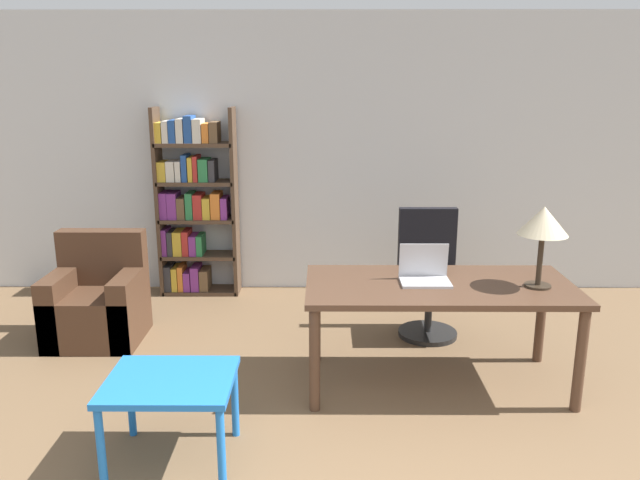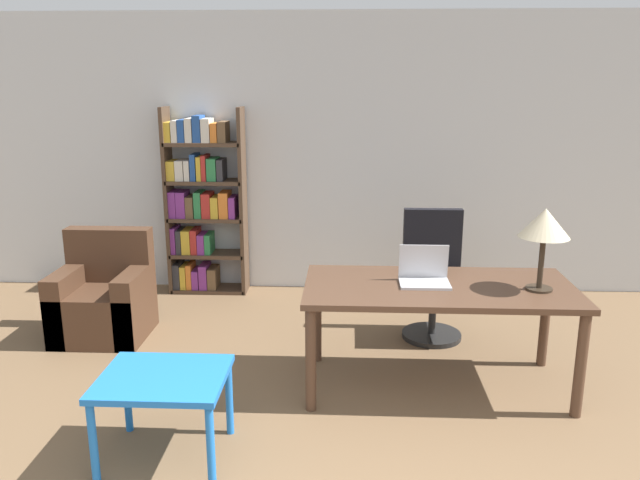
% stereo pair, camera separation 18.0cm
% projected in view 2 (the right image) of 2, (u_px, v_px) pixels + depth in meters
% --- Properties ---
extents(wall_back, '(8.00, 0.06, 2.70)m').
position_uv_depth(wall_back, '(343.00, 156.00, 6.10)').
color(wall_back, silver).
rests_on(wall_back, ground_plane).
extents(desk, '(1.80, 0.86, 0.74)m').
position_uv_depth(desk, '(439.00, 297.00, 4.19)').
color(desk, '#4C3323').
rests_on(desk, ground_plane).
extents(laptop, '(0.33, 0.24, 0.25)m').
position_uv_depth(laptop, '(424.00, 275.00, 4.20)').
color(laptop, '#B2B2B7').
rests_on(laptop, desk).
extents(table_lamp, '(0.32, 0.32, 0.54)m').
position_uv_depth(table_lamp, '(545.00, 225.00, 3.97)').
color(table_lamp, '#2D2319').
rests_on(table_lamp, desk).
extents(office_chair, '(0.51, 0.51, 1.04)m').
position_uv_depth(office_chair, '(433.00, 279.00, 5.12)').
color(office_chair, black).
rests_on(office_chair, ground_plane).
extents(side_table_blue, '(0.69, 0.58, 0.50)m').
position_uv_depth(side_table_blue, '(163.00, 387.00, 3.43)').
color(side_table_blue, blue).
rests_on(side_table_blue, ground_plane).
extents(armchair, '(0.71, 0.64, 0.87)m').
position_uv_depth(armchair, '(104.00, 301.00, 5.15)').
color(armchair, '#472D1E').
rests_on(armchair, ground_plane).
extents(bookshelf, '(0.77, 0.28, 1.82)m').
position_uv_depth(bookshelf, '(201.00, 204.00, 6.10)').
color(bookshelf, '#4C3828').
rests_on(bookshelf, ground_plane).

